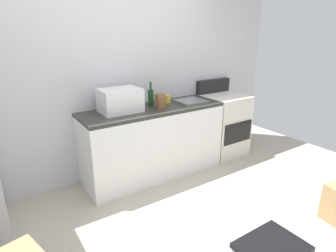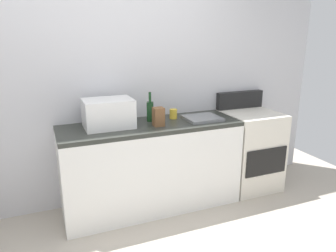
# 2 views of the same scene
# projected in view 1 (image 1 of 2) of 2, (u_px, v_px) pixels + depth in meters

# --- Properties ---
(ground_plane) EXTENTS (6.00, 6.00, 0.00)m
(ground_plane) POSITION_uv_depth(u_px,v_px,m) (192.00, 233.00, 2.64)
(ground_plane) COLOR #B2A899
(wall_back) EXTENTS (5.00, 0.10, 2.60)m
(wall_back) POSITION_uv_depth(u_px,v_px,m) (117.00, 73.00, 3.44)
(wall_back) COLOR silver
(wall_back) RESTS_ON ground_plane
(kitchen_counter) EXTENTS (1.80, 0.60, 0.90)m
(kitchen_counter) POSITION_uv_depth(u_px,v_px,m) (153.00, 142.00, 3.59)
(kitchen_counter) COLOR white
(kitchen_counter) RESTS_ON ground_plane
(stove_oven) EXTENTS (0.60, 0.61, 1.10)m
(stove_oven) POSITION_uv_depth(u_px,v_px,m) (223.00, 124.00, 4.23)
(stove_oven) COLOR silver
(stove_oven) RESTS_ON ground_plane
(microwave) EXTENTS (0.46, 0.34, 0.27)m
(microwave) POSITION_uv_depth(u_px,v_px,m) (120.00, 100.00, 3.23)
(microwave) COLOR white
(microwave) RESTS_ON kitchen_counter
(sink_basin) EXTENTS (0.36, 0.32, 0.03)m
(sink_basin) POSITION_uv_depth(u_px,v_px,m) (191.00, 101.00, 3.70)
(sink_basin) COLOR slate
(sink_basin) RESTS_ON kitchen_counter
(wine_bottle) EXTENTS (0.07, 0.07, 0.30)m
(wine_bottle) POSITION_uv_depth(u_px,v_px,m) (151.00, 97.00, 3.51)
(wine_bottle) COLOR #193F1E
(wine_bottle) RESTS_ON kitchen_counter
(coffee_mug) EXTENTS (0.08, 0.08, 0.10)m
(coffee_mug) POSITION_uv_depth(u_px,v_px,m) (168.00, 99.00, 3.67)
(coffee_mug) COLOR gold
(coffee_mug) RESTS_ON kitchen_counter
(knife_block) EXTENTS (0.10, 0.10, 0.18)m
(knife_block) POSITION_uv_depth(u_px,v_px,m) (160.00, 101.00, 3.38)
(knife_block) COLOR brown
(knife_block) RESTS_ON kitchen_counter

